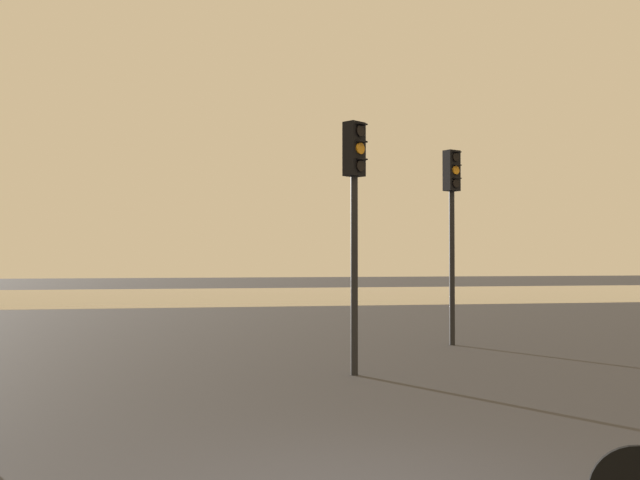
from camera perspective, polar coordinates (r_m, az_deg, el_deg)
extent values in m
cube|color=#9E937F|center=(35.60, -7.68, -4.43)|extent=(80.00, 16.00, 0.01)
cylinder|color=black|center=(11.78, 2.76, -2.84)|extent=(0.12, 0.12, 3.28)
cube|color=black|center=(11.91, 2.75, 7.27)|extent=(0.40, 0.38, 0.90)
cylinder|color=black|center=(11.87, 3.24, 8.72)|extent=(0.17, 0.14, 0.19)
cube|color=black|center=(11.88, 3.32, 9.25)|extent=(0.22, 0.21, 0.02)
cylinder|color=orange|center=(11.83, 3.24, 7.33)|extent=(0.17, 0.14, 0.19)
cube|color=black|center=(11.83, 3.32, 7.87)|extent=(0.22, 0.21, 0.02)
cylinder|color=black|center=(11.79, 3.25, 5.94)|extent=(0.17, 0.14, 0.19)
cube|color=black|center=(11.79, 3.32, 6.48)|extent=(0.22, 0.21, 0.02)
cylinder|color=black|center=(16.00, 10.51, -2.20)|extent=(0.12, 0.12, 3.40)
cube|color=black|center=(16.11, 10.48, 5.47)|extent=(0.39, 0.35, 0.90)
cylinder|color=black|center=(16.05, 10.82, 6.54)|extent=(0.19, 0.11, 0.19)
cube|color=black|center=(16.05, 10.87, 6.94)|extent=(0.22, 0.19, 0.02)
cylinder|color=orange|center=(16.01, 10.82, 5.51)|extent=(0.19, 0.11, 0.19)
cube|color=black|center=(16.01, 10.87, 5.91)|extent=(0.22, 0.19, 0.02)
cylinder|color=black|center=(15.98, 10.83, 4.48)|extent=(0.19, 0.11, 0.19)
cube|color=black|center=(15.98, 10.88, 4.88)|extent=(0.22, 0.19, 0.02)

